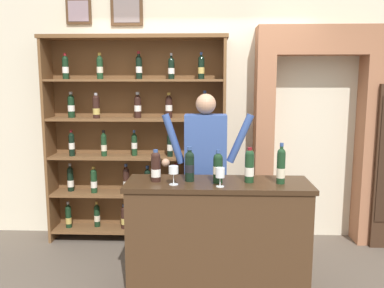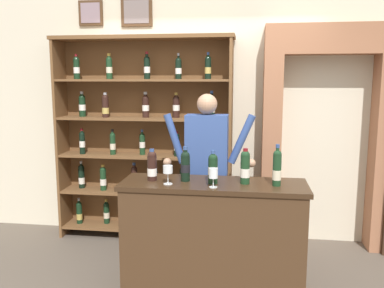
% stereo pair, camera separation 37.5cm
% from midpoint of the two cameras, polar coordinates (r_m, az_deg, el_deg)
% --- Properties ---
extents(back_wall, '(12.00, 0.19, 3.43)m').
position_cam_midpoint_polar(back_wall, '(4.74, -1.25, 7.76)').
color(back_wall, beige).
rests_on(back_wall, ground).
extents(wine_shelf, '(2.01, 0.35, 2.28)m').
position_cam_midpoint_polar(wine_shelf, '(4.63, -10.02, 1.10)').
color(wine_shelf, brown).
rests_on(wine_shelf, ground).
extents(archway_doorway, '(1.34, 0.45, 2.38)m').
position_cam_midpoint_polar(archway_doorway, '(4.72, 14.50, 2.76)').
color(archway_doorway, '#9E6647').
rests_on(archway_doorway, ground).
extents(tasting_counter, '(1.55, 0.51, 0.97)m').
position_cam_midpoint_polar(tasting_counter, '(3.59, 0.52, -12.85)').
color(tasting_counter, '#422B19').
rests_on(tasting_counter, ground).
extents(shopkeeper, '(0.89, 0.22, 1.69)m').
position_cam_midpoint_polar(shopkeeper, '(3.91, -0.83, -2.48)').
color(shopkeeper, '#2D3347').
rests_on(shopkeeper, ground).
extents(tasting_bottle_riserva, '(0.08, 0.08, 0.27)m').
position_cam_midpoint_polar(tasting_bottle_riserva, '(3.47, -8.16, -3.14)').
color(tasting_bottle_riserva, black).
rests_on(tasting_bottle_riserva, tasting_counter).
extents(tasting_bottle_chianti, '(0.08, 0.08, 0.30)m').
position_cam_midpoint_polar(tasting_bottle_chianti, '(3.44, -3.46, -2.98)').
color(tasting_bottle_chianti, black).
rests_on(tasting_bottle_chianti, tasting_counter).
extents(tasting_bottle_vin_santo, '(0.08, 0.08, 0.28)m').
position_cam_midpoint_polar(tasting_bottle_vin_santo, '(3.38, 0.47, -3.29)').
color(tasting_bottle_vin_santo, black).
rests_on(tasting_bottle_vin_santo, tasting_counter).
extents(tasting_bottle_grappa, '(0.08, 0.08, 0.29)m').
position_cam_midpoint_polar(tasting_bottle_grappa, '(3.41, 4.91, -3.06)').
color(tasting_bottle_grappa, '#19381E').
rests_on(tasting_bottle_grappa, tasting_counter).
extents(tasting_bottle_rosso, '(0.07, 0.07, 0.34)m').
position_cam_midpoint_polar(tasting_bottle_rosso, '(3.40, 9.23, -3.07)').
color(tasting_bottle_rosso, '#19381E').
rests_on(tasting_bottle_rosso, tasting_counter).
extents(wine_glass_center, '(0.07, 0.07, 0.16)m').
position_cam_midpoint_polar(wine_glass_center, '(3.26, 0.66, -4.14)').
color(wine_glass_center, silver).
rests_on(wine_glass_center, tasting_counter).
extents(wine_glass_left, '(0.08, 0.08, 0.16)m').
position_cam_midpoint_polar(wine_glass_left, '(3.34, -5.81, -3.78)').
color(wine_glass_left, silver).
rests_on(wine_glass_left, tasting_counter).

